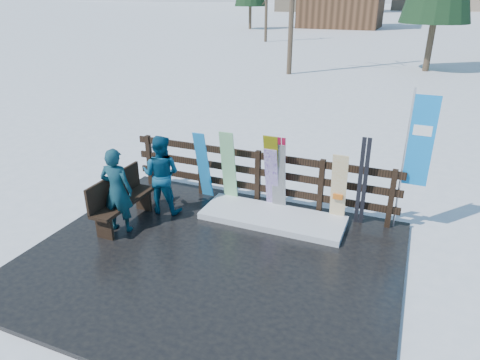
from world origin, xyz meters
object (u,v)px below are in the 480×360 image
at_px(bench, 120,198).
at_px(snowboard_3, 272,180).
at_px(snowboard_1, 229,168).
at_px(person_front, 117,191).
at_px(person_back, 161,174).
at_px(snowboard_2, 272,173).
at_px(snowboard_4, 279,178).
at_px(rental_flag, 416,147).
at_px(snowboard_5, 339,189).
at_px(snowboard_0, 203,165).

bearing_deg(bench, snowboard_3, 32.19).
height_order(snowboard_1, person_front, person_front).
relative_size(snowboard_3, person_front, 0.87).
bearing_deg(person_back, person_front, 62.09).
bearing_deg(snowboard_2, person_front, -142.60).
distance_m(person_front, person_back, 1.00).
distance_m(bench, person_front, 0.39).
distance_m(snowboard_3, snowboard_4, 0.15).
xyz_separation_m(snowboard_2, person_back, (-1.99, -0.83, -0.02)).
height_order(snowboard_4, rental_flag, rental_flag).
bearing_deg(snowboard_5, person_front, -153.88).
relative_size(snowboard_3, snowboard_4, 0.94).
distance_m(snowboard_0, person_front, 1.95).
xyz_separation_m(snowboard_1, person_front, (-1.40, -1.77, 0.01)).
height_order(snowboard_2, person_back, snowboard_2).
distance_m(snowboard_1, snowboard_2, 0.92).
relative_size(snowboard_2, snowboard_4, 1.13).
relative_size(snowboard_0, snowboard_3, 1.11).
relative_size(snowboard_0, person_front, 0.97).
bearing_deg(snowboard_3, snowboard_5, -0.00).
bearing_deg(snowboard_5, snowboard_1, 180.00).
height_order(snowboard_5, rental_flag, rental_flag).
relative_size(snowboard_0, rental_flag, 0.59).
bearing_deg(snowboard_5, snowboard_3, 180.00).
bearing_deg(rental_flag, snowboard_4, -173.48).
height_order(snowboard_3, person_back, person_back).
relative_size(snowboard_2, snowboard_5, 1.17).
distance_m(snowboard_1, rental_flag, 3.53).
bearing_deg(snowboard_1, snowboard_4, 0.00).
height_order(snowboard_0, snowboard_5, snowboard_0).
xyz_separation_m(snowboard_4, person_back, (-2.13, -0.83, 0.06)).
distance_m(snowboard_0, rental_flag, 4.10).
bearing_deg(snowboard_4, snowboard_1, 180.00).
bearing_deg(bench, snowboard_2, 32.15).
xyz_separation_m(snowboard_1, person_back, (-1.07, -0.83, 0.00)).
xyz_separation_m(bench, snowboard_3, (2.46, 1.55, 0.16)).
distance_m(snowboard_0, snowboard_1, 0.58).
bearing_deg(person_back, snowboard_0, -129.66).
bearing_deg(snowboard_2, snowboard_0, -180.00).
xyz_separation_m(snowboard_0, snowboard_4, (1.64, 0.00, -0.02)).
distance_m(rental_flag, person_back, 4.69).
bearing_deg(snowboard_3, snowboard_2, 0.00).
height_order(snowboard_2, snowboard_3, snowboard_2).
bearing_deg(snowboard_4, snowboard_2, 180.00).
distance_m(snowboard_1, person_back, 1.35).
bearing_deg(person_back, snowboard_2, -166.37).
distance_m(snowboard_1, snowboard_3, 0.93).
relative_size(snowboard_0, snowboard_4, 1.04).
bearing_deg(bench, snowboard_0, 58.23).
relative_size(snowboard_1, person_front, 1.00).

